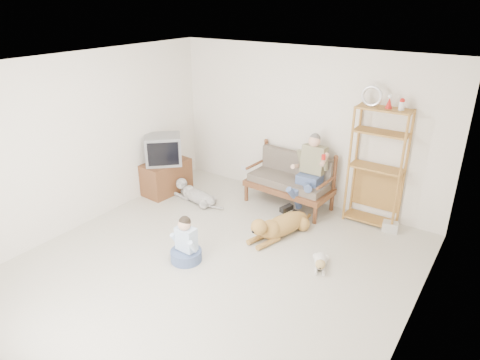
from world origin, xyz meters
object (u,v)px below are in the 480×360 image
Objects in this scene: loveseat at (291,179)px; etagere at (377,166)px; tv_stand at (166,177)px; golden_retriever at (279,226)px.

loveseat is 1.50m from etagere.
tv_stand is (-2.18, -0.84, -0.19)m from loveseat.
loveseat is 1.19m from golden_retriever.
tv_stand reaches higher than golden_retriever.
etagere is 2.36× the size of tv_stand.
golden_retriever is at bearing -66.81° from loveseat.
golden_retriever is (0.38, -1.08, -0.31)m from loveseat.
loveseat is at bearing 26.34° from tv_stand.
etagere is (1.40, 0.15, 0.50)m from loveseat.
loveseat is 1.11× the size of golden_retriever.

